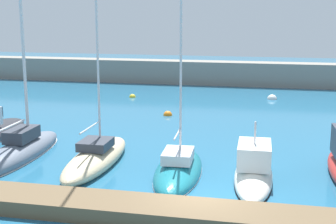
{
  "coord_description": "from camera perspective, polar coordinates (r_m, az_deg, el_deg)",
  "views": [
    {
      "loc": [
        2.28,
        -16.26,
        6.98
      ],
      "look_at": [
        -2.55,
        6.06,
        2.17
      ],
      "focal_mm": 51.36,
      "sensor_mm": 36.0,
      "label": 1
    }
  ],
  "objects": [
    {
      "name": "motorboat_ivory_fifth",
      "position": [
        20.71,
        10.13,
        -6.91
      ],
      "size": [
        1.75,
        6.1,
        2.79
      ],
      "rotation": [
        0.0,
        0.0,
        1.59
      ],
      "color": "silver",
      "rests_on": "ground_plane"
    },
    {
      "name": "dock_pier",
      "position": [
        16.49,
        3.29,
        -12.1
      ],
      "size": [
        31.41,
        1.87,
        0.57
      ],
      "primitive_type": "cube",
      "color": "brown",
      "rests_on": "ground_plane"
    },
    {
      "name": "mooring_buoy_white",
      "position": [
        39.74,
        12.24,
        1.49
      ],
      "size": [
        0.77,
        0.77,
        0.77
      ],
      "primitive_type": "sphere",
      "color": "white",
      "rests_on": "ground_plane"
    },
    {
      "name": "ground_plane",
      "position": [
        17.84,
        3.98,
        -11.17
      ],
      "size": [
        120.0,
        120.0,
        0.0
      ],
      "primitive_type": "plane",
      "color": "#236084"
    },
    {
      "name": "breakwater_seawall",
      "position": [
        46.62,
        9.34,
        4.5
      ],
      "size": [
        108.0,
        2.15,
        2.23
      ],
      "primitive_type": "cube",
      "color": "gray",
      "rests_on": "ground_plane"
    },
    {
      "name": "sailboat_teal_fourth",
      "position": [
        21.1,
        1.25,
        -6.9
      ],
      "size": [
        2.34,
        6.24,
        9.76
      ],
      "rotation": [
        0.0,
        0.0,
        1.63
      ],
      "color": "#19707F",
      "rests_on": "ground_plane"
    },
    {
      "name": "sailboat_slate_second",
      "position": [
        24.49,
        -17.16,
        -4.25
      ],
      "size": [
        1.98,
        7.68,
        14.78
      ],
      "rotation": [
        0.0,
        0.0,
        1.59
      ],
      "color": "slate",
      "rests_on": "ground_plane"
    },
    {
      "name": "sailboat_sand_third",
      "position": [
        22.54,
        -8.51,
        -5.21
      ],
      "size": [
        1.89,
        7.03,
        14.54
      ],
      "rotation": [
        0.0,
        0.0,
        1.58
      ],
      "color": "beige",
      "rests_on": "ground_plane"
    },
    {
      "name": "mooring_buoy_orange",
      "position": [
        32.81,
        -0.03,
        -0.4
      ],
      "size": [
        0.61,
        0.61,
        0.61
      ],
      "primitive_type": "sphere",
      "color": "orange",
      "rests_on": "ground_plane"
    },
    {
      "name": "mooring_buoy_yellow",
      "position": [
        39.84,
        -4.24,
        1.76
      ],
      "size": [
        0.54,
        0.54,
        0.54
      ],
      "primitive_type": "sphere",
      "color": "yellow",
      "rests_on": "ground_plane"
    }
  ]
}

